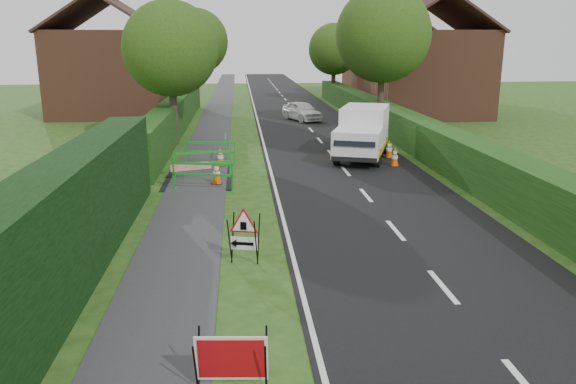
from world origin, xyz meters
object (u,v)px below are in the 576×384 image
works_van (363,132)px  triangle_sign (242,232)px  red_rect_sign (231,360)px  hatchback_car (302,111)px

works_van → triangle_sign: bearing=-94.9°
red_rect_sign → hatchback_car: 28.49m
triangle_sign → works_van: size_ratio=0.22×
hatchback_car → works_van: bearing=-105.0°
red_rect_sign → triangle_sign: bearing=92.3°
red_rect_sign → triangle_sign: (0.20, 4.68, 0.27)m
red_rect_sign → triangle_sign: size_ratio=0.96×
works_van → hatchback_car: works_van is taller
red_rect_sign → works_van: (5.36, 16.12, 0.64)m
red_rect_sign → hatchback_car: size_ratio=0.30×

